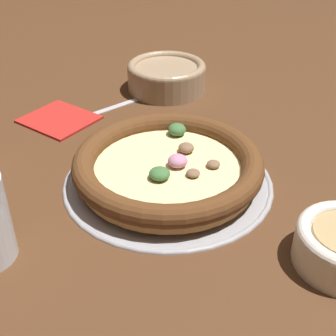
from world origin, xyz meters
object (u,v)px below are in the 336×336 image
(pizza_tray, at_px, (168,180))
(pizza, at_px, (168,165))
(napkin, at_px, (59,118))
(fork, at_px, (97,113))
(bowl_far, at_px, (167,75))

(pizza_tray, bearing_deg, pizza, -66.83)
(pizza, xyz_separation_m, napkin, (0.26, 0.07, -0.02))
(napkin, xyz_separation_m, fork, (-0.01, -0.07, -0.00))
(pizza_tray, distance_m, pizza, 0.02)
(pizza_tray, relative_size, fork, 1.68)
(napkin, bearing_deg, bowl_far, -86.36)
(bowl_far, relative_size, napkin, 1.04)
(fork, bearing_deg, pizza_tray, 81.28)
(pizza, bearing_deg, napkin, 14.19)
(napkin, bearing_deg, pizza, -165.81)
(pizza_tray, xyz_separation_m, napkin, (0.26, 0.06, 0.00))
(pizza_tray, height_order, fork, pizza_tray)
(pizza_tray, xyz_separation_m, bowl_far, (0.27, -0.16, 0.03))
(pizza_tray, distance_m, fork, 0.25)
(napkin, distance_m, fork, 0.07)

